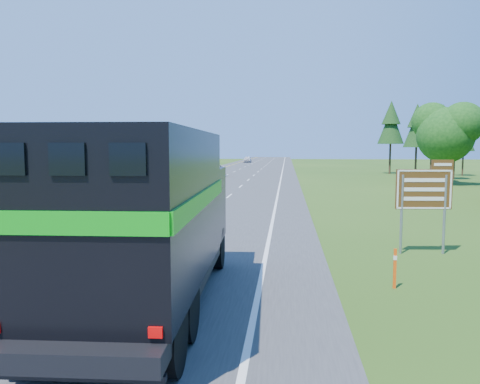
{
  "coord_description": "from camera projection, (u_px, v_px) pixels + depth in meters",
  "views": [
    {
      "loc": [
        6.19,
        -6.23,
        3.71
      ],
      "look_at": [
        3.93,
        16.31,
        1.56
      ],
      "focal_mm": 35.0,
      "sensor_mm": 36.0,
      "label": 1
    }
  ],
  "objects": [
    {
      "name": "road",
      "position": [
        235.0,
        178.0,
        56.67
      ],
      "size": [
        15.0,
        260.0,
        0.04
      ],
      "primitive_type": "cube",
      "color": "#38383A",
      "rests_on": "ground"
    },
    {
      "name": "horse_truck",
      "position": [
        146.0,
        215.0,
        10.53
      ],
      "size": [
        3.17,
        9.18,
        4.02
      ],
      "rotation": [
        0.0,
        0.0,
        0.04
      ],
      "color": "black",
      "rests_on": "road"
    },
    {
      "name": "exit_sign",
      "position": [
        425.0,
        193.0,
        16.19
      ],
      "size": [
        1.95,
        0.21,
        3.3
      ],
      "rotation": [
        0.0,
        0.0,
        0.08
      ],
      "color": "gray",
      "rests_on": "ground"
    },
    {
      "name": "lane_markings",
      "position": [
        235.0,
        178.0,
        56.66
      ],
      "size": [
        11.15,
        260.0,
        0.01
      ],
      "color": "yellow",
      "rests_on": "road"
    },
    {
      "name": "far_car",
      "position": [
        247.0,
        159.0,
        116.45
      ],
      "size": [
        1.84,
        4.57,
        1.56
      ],
      "primitive_type": "imported",
      "rotation": [
        0.0,
        0.0,
        0.0
      ],
      "color": "silver",
      "rests_on": "road"
    },
    {
      "name": "white_suv",
      "position": [
        213.0,
        170.0,
        59.47
      ],
      "size": [
        3.0,
        6.05,
        1.65
      ],
      "primitive_type": "imported",
      "rotation": [
        0.0,
        0.0,
        0.05
      ],
      "color": "silver",
      "rests_on": "road"
    },
    {
      "name": "delineator",
      "position": [
        395.0,
        267.0,
        12.3
      ],
      "size": [
        0.09,
        0.05,
        1.07
      ],
      "color": "#F74B0D",
      "rests_on": "ground"
    }
  ]
}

